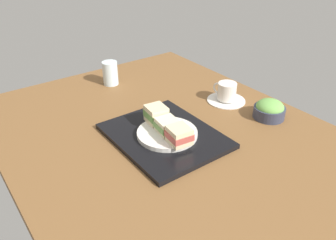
{
  "coord_description": "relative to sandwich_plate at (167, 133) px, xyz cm",
  "views": [
    {
      "loc": [
        73.6,
        -57.3,
        62.01
      ],
      "look_at": [
        -5.02,
        0.48,
        5.0
      ],
      "focal_mm": 36.9,
      "sensor_mm": 36.0,
      "label": 1
    }
  ],
  "objects": [
    {
      "name": "coffee_cup",
      "position": [
        -8.49,
        34.87,
        0.82
      ],
      "size": [
        14.99,
        14.99,
        7.58
      ],
      "color": "silver",
      "rests_on": "ground_plane"
    },
    {
      "name": "ground_plane",
      "position": [
        2.05,
        2.03,
        -3.77
      ],
      "size": [
        140.0,
        100.0,
        3.0
      ],
      "primitive_type": "cube",
      "color": "brown"
    },
    {
      "name": "sandwich_far",
      "position": [
        7.17,
        -0.75,
        3.33
      ],
      "size": [
        7.66,
        7.36,
        5.2
      ],
      "color": "beige",
      "rests_on": "sandwich_plate"
    },
    {
      "name": "salad_bowl",
      "position": [
        10.0,
        37.96,
        0.87
      ],
      "size": [
        11.21,
        11.21,
        6.89
      ],
      "color": "#33384C",
      "rests_on": "ground_plane"
    },
    {
      "name": "drinking_glass",
      "position": [
        -49.59,
        6.13,
        2.76
      ],
      "size": [
        6.46,
        6.46,
        10.04
      ],
      "primitive_type": "cylinder",
      "color": "silver",
      "rests_on": "ground_plane"
    },
    {
      "name": "sandwich_middle",
      "position": [
        0.0,
        0.0,
        2.92
      ],
      "size": [
        7.86,
        7.48,
        4.39
      ],
      "color": "beige",
      "rests_on": "sandwich_plate"
    },
    {
      "name": "sandwich_plate",
      "position": [
        0.0,
        0.0,
        0.0
      ],
      "size": [
        19.56,
        19.56,
        1.45
      ],
      "primitive_type": "cylinder",
      "color": "silver",
      "rests_on": "serving_tray"
    },
    {
      "name": "sandwich_near",
      "position": [
        -7.17,
        0.75,
        3.58
      ],
      "size": [
        7.58,
        7.22,
        5.71
      ],
      "color": "beige",
      "rests_on": "sandwich_plate"
    },
    {
      "name": "serving_tray",
      "position": [
        -1.26,
        -0.22,
        -1.5
      ],
      "size": [
        37.74,
        30.74,
        1.54
      ],
      "primitive_type": "cube",
      "color": "black",
      "rests_on": "ground_plane"
    }
  ]
}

